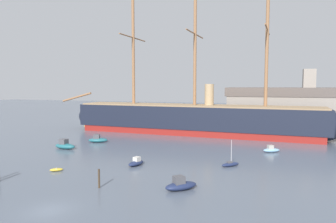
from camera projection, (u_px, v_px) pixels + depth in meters
name	position (u px, v px, depth m)	size (l,w,h in m)	color
ground_plane	(49.00, 211.00, 31.89)	(400.00, 400.00, 0.00)	slate
tall_ship	(194.00, 119.00, 81.67)	(76.68, 16.81, 36.87)	maroon
dinghy_foreground_left	(56.00, 170.00, 46.52)	(2.01, 1.75, 0.44)	gold
motorboat_foreground_right	(181.00, 185.00, 38.13)	(4.18, 4.11, 1.74)	#1E284C
motorboat_near_centre	(136.00, 163.00, 49.71)	(2.19, 3.48, 1.36)	#1E284C
motorboat_mid_left	(65.00, 145.00, 62.82)	(4.85, 2.43, 1.96)	#236670
sailboat_mid_right	(230.00, 164.00, 49.24)	(2.94, 2.97, 4.18)	#1E284C
motorboat_alongside_bow	(98.00, 140.00, 69.96)	(4.55, 3.10, 1.76)	#236670
motorboat_alongside_stern	(271.00, 150.00, 59.63)	(3.49, 2.69, 1.36)	#7FB2D6
motorboat_far_left	(91.00, 126.00, 93.14)	(4.85, 2.24, 1.99)	gold
motorboat_distant_centre	(211.00, 126.00, 93.23)	(4.05, 2.51, 1.58)	#7FB2D6
mooring_piling_nearest	(99.00, 179.00, 38.83)	(0.25, 0.25, 2.36)	#423323
dockside_warehouse_right	(326.00, 110.00, 86.26)	(57.57, 18.83, 17.12)	#565659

